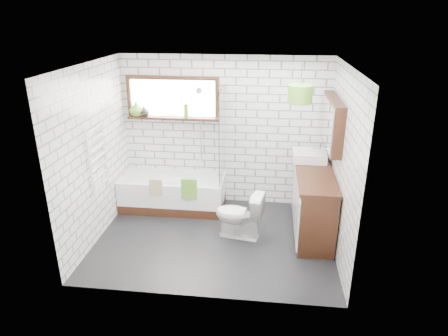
# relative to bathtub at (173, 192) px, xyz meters

# --- Properties ---
(floor) EXTENTS (3.40, 2.60, 0.01)m
(floor) POSITION_rel_bathtub_xyz_m (0.83, -0.92, -0.28)
(floor) COLOR black
(floor) RESTS_ON ground
(ceiling) EXTENTS (3.40, 2.60, 0.01)m
(ceiling) POSITION_rel_bathtub_xyz_m (0.83, -0.92, 2.23)
(ceiling) COLOR white
(ceiling) RESTS_ON ground
(wall_back) EXTENTS (3.40, 0.01, 2.50)m
(wall_back) POSITION_rel_bathtub_xyz_m (0.83, 0.38, 0.97)
(wall_back) COLOR white
(wall_back) RESTS_ON ground
(wall_front) EXTENTS (3.40, 0.01, 2.50)m
(wall_front) POSITION_rel_bathtub_xyz_m (0.83, -2.23, 0.97)
(wall_front) COLOR white
(wall_front) RESTS_ON ground
(wall_left) EXTENTS (0.01, 2.60, 2.50)m
(wall_left) POSITION_rel_bathtub_xyz_m (-0.87, -0.92, 0.97)
(wall_left) COLOR white
(wall_left) RESTS_ON ground
(wall_right) EXTENTS (0.01, 2.60, 2.50)m
(wall_right) POSITION_rel_bathtub_xyz_m (2.54, -0.92, 0.97)
(wall_right) COLOR white
(wall_right) RESTS_ON ground
(window) EXTENTS (1.52, 0.16, 0.68)m
(window) POSITION_rel_bathtub_xyz_m (-0.02, 0.34, 1.52)
(window) COLOR black
(window) RESTS_ON wall_back
(towel_radiator) EXTENTS (0.06, 0.52, 1.00)m
(towel_radiator) POSITION_rel_bathtub_xyz_m (-0.83, -0.92, 0.92)
(towel_radiator) COLOR white
(towel_radiator) RESTS_ON wall_left
(mirror_cabinet) EXTENTS (0.16, 1.20, 0.70)m
(mirror_cabinet) POSITION_rel_bathtub_xyz_m (2.45, -0.32, 1.37)
(mirror_cabinet) COLOR black
(mirror_cabinet) RESTS_ON wall_right
(shower_riser) EXTENTS (0.02, 0.02, 1.30)m
(shower_riser) POSITION_rel_bathtub_xyz_m (0.43, 0.34, 1.07)
(shower_riser) COLOR silver
(shower_riser) RESTS_ON wall_back
(bathtub) EXTENTS (1.71, 0.75, 0.55)m
(bathtub) POSITION_rel_bathtub_xyz_m (0.00, 0.00, 0.00)
(bathtub) COLOR white
(bathtub) RESTS_ON floor
(shower_screen) EXTENTS (0.02, 0.72, 1.50)m
(shower_screen) POSITION_rel_bathtub_xyz_m (0.84, 0.00, 1.03)
(shower_screen) COLOR white
(shower_screen) RESTS_ON bathtub
(towel_green) EXTENTS (0.24, 0.07, 0.33)m
(towel_green) POSITION_rel_bathtub_xyz_m (0.36, -0.38, 0.26)
(towel_green) COLOR #558C2A
(towel_green) RESTS_ON bathtub
(towel_beige) EXTENTS (0.20, 0.05, 0.26)m
(towel_beige) POSITION_rel_bathtub_xyz_m (-0.17, -0.38, 0.26)
(towel_beige) COLOR tan
(towel_beige) RESTS_ON bathtub
(vanity) EXTENTS (0.54, 1.67, 0.96)m
(vanity) POSITION_rel_bathtub_xyz_m (2.26, -0.47, 0.20)
(vanity) COLOR black
(vanity) RESTS_ON floor
(basin) EXTENTS (0.50, 0.44, 0.15)m
(basin) POSITION_rel_bathtub_xyz_m (2.20, -0.03, 0.75)
(basin) COLOR white
(basin) RESTS_ON vanity
(tap) EXTENTS (0.04, 0.04, 0.15)m
(tap) POSITION_rel_bathtub_xyz_m (2.36, -0.03, 0.80)
(tap) COLOR silver
(tap) RESTS_ON vanity
(toilet) EXTENTS (0.52, 0.76, 0.71)m
(toilet) POSITION_rel_bathtub_xyz_m (1.18, -0.82, 0.08)
(toilet) COLOR white
(toilet) RESTS_ON floor
(vase_olive) EXTENTS (0.26, 0.26, 0.24)m
(vase_olive) POSITION_rel_bathtub_xyz_m (-0.63, 0.31, 1.33)
(vase_olive) COLOR #5D912C
(vase_olive) RESTS_ON window
(vase_dark) EXTENTS (0.19, 0.19, 0.17)m
(vase_dark) POSITION_rel_bathtub_xyz_m (-0.50, 0.31, 1.29)
(vase_dark) COLOR black
(vase_dark) RESTS_ON window
(bottle) EXTENTS (0.07, 0.07, 0.22)m
(bottle) POSITION_rel_bathtub_xyz_m (0.20, 0.31, 1.31)
(bottle) COLOR #5D912C
(bottle) RESTS_ON window
(pendant) EXTENTS (0.33, 0.33, 0.24)m
(pendant) POSITION_rel_bathtub_xyz_m (1.96, -0.60, 1.82)
(pendant) COLOR #558C2A
(pendant) RESTS_ON ceiling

